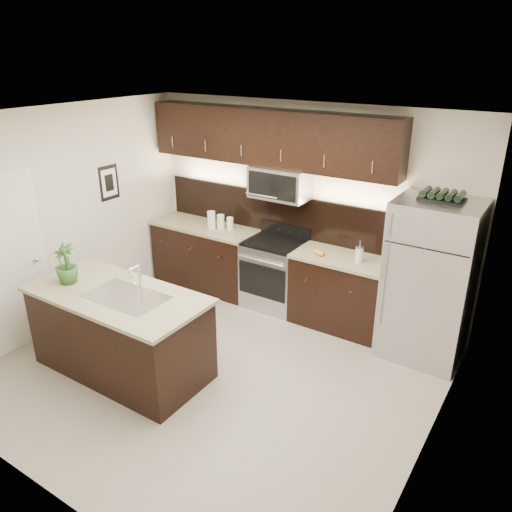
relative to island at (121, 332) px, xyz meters
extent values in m
plane|color=gray|center=(0.86, 0.50, -0.47)|extent=(4.50, 4.50, 0.00)
cube|color=beige|center=(0.86, 2.50, 0.88)|extent=(4.50, 0.02, 2.70)
cube|color=beige|center=(0.86, -1.50, 0.88)|extent=(4.50, 0.02, 2.70)
cube|color=beige|center=(-1.39, 0.50, 0.88)|extent=(0.02, 4.00, 2.70)
cube|color=beige|center=(3.11, 0.50, 0.88)|extent=(0.02, 4.00, 2.70)
cube|color=white|center=(0.86, 0.50, 2.23)|extent=(4.50, 4.00, 0.02)
cube|color=silver|center=(-1.37, -0.30, 0.54)|extent=(0.04, 0.80, 2.02)
sphere|color=silver|center=(-1.34, 0.02, 0.53)|extent=(0.06, 0.06, 0.06)
cube|color=black|center=(-1.38, 1.25, 1.18)|extent=(0.01, 0.32, 0.46)
cube|color=white|center=(-1.38, 1.25, 1.18)|extent=(0.00, 0.24, 0.36)
cube|color=black|center=(-0.56, 2.19, -0.02)|extent=(1.57, 0.62, 0.90)
cube|color=black|center=(1.57, 2.19, -0.02)|extent=(1.16, 0.62, 0.90)
cube|color=#B2B2B7|center=(0.61, 2.19, -0.02)|extent=(0.76, 0.62, 0.90)
cube|color=black|center=(0.61, 2.19, 0.44)|extent=(0.76, 0.60, 0.03)
cube|color=beige|center=(-0.56, 2.19, 0.45)|extent=(1.59, 0.65, 0.04)
cube|color=beige|center=(1.57, 2.19, 0.45)|extent=(1.18, 0.65, 0.04)
cube|color=black|center=(0.40, 2.48, 0.75)|extent=(3.49, 0.02, 0.56)
cube|color=#B2B2B7|center=(0.61, 2.30, 1.23)|extent=(0.76, 0.40, 0.40)
cube|color=black|center=(0.40, 2.33, 1.78)|extent=(3.49, 0.33, 0.70)
cube|color=black|center=(0.00, 0.00, -0.02)|extent=(1.90, 0.90, 0.90)
cube|color=beige|center=(0.00, 0.00, 0.45)|extent=(1.96, 0.96, 0.04)
cube|color=silver|center=(0.15, 0.00, 0.47)|extent=(0.84, 0.50, 0.01)
cylinder|color=silver|center=(0.15, 0.21, 0.59)|extent=(0.03, 0.03, 0.24)
cylinder|color=silver|center=(0.15, 0.14, 0.74)|extent=(0.02, 0.14, 0.02)
cylinder|color=silver|center=(0.15, 0.07, 0.69)|extent=(0.02, 0.02, 0.10)
cube|color=#B2B2B7|center=(2.64, 2.13, 0.45)|extent=(0.88, 0.80, 1.83)
cube|color=black|center=(2.64, 2.13, 1.38)|extent=(0.45, 0.28, 0.03)
cylinder|color=black|center=(2.47, 2.13, 1.43)|extent=(0.08, 0.26, 0.08)
cylinder|color=black|center=(2.55, 2.13, 1.43)|extent=(0.08, 0.26, 0.08)
cylinder|color=black|center=(2.64, 2.13, 1.43)|extent=(0.08, 0.26, 0.08)
cylinder|color=black|center=(2.73, 2.13, 1.43)|extent=(0.08, 0.26, 0.08)
cylinder|color=black|center=(2.81, 2.13, 1.43)|extent=(0.08, 0.26, 0.08)
imported|color=#2C5522|center=(-0.62, -0.10, 0.69)|extent=(0.25, 0.25, 0.44)
cylinder|color=silver|center=(-0.40, 2.14, 0.59)|extent=(0.11, 0.11, 0.24)
cylinder|color=silver|center=(-0.28, 2.19, 0.57)|extent=(0.10, 0.10, 0.20)
cylinder|color=silver|center=(-0.15, 2.24, 0.55)|extent=(0.09, 0.09, 0.17)
cylinder|color=silver|center=(1.80, 2.14, 0.56)|extent=(0.09, 0.09, 0.18)
cylinder|color=silver|center=(1.80, 2.14, 0.66)|extent=(0.09, 0.09, 0.02)
cylinder|color=silver|center=(1.80, 2.14, 0.70)|extent=(0.01, 0.01, 0.07)
ellipsoid|color=#C48D1B|center=(1.27, 2.11, 0.49)|extent=(0.20, 0.18, 0.05)
camera|label=1|loc=(3.74, -3.08, 2.82)|focal=35.00mm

